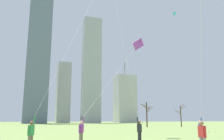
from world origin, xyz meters
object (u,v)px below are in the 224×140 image
at_px(kite_flyer_far_back_blue, 131,89).
at_px(bystander_strolling_midfield, 202,136).
at_px(bare_tree_right_of_center, 181,115).
at_px(kite_flyer_foreground_left_white, 57,79).
at_px(bare_tree_leftmost, 147,113).
at_px(kite_flyer_midfield_right_yellow, 201,101).
at_px(distant_kite_high_overhead_teal, 178,27).
at_px(kite_flyer_midfield_left_purple, 102,100).

relative_size(kite_flyer_far_back_blue, bystander_strolling_midfield, 8.48).
distance_m(bystander_strolling_midfield, bare_tree_right_of_center, 47.91).
distance_m(kite_flyer_foreground_left_white, kite_flyer_far_back_blue, 4.99).
distance_m(bare_tree_right_of_center, bare_tree_leftmost, 8.25).
bearing_deg(bare_tree_leftmost, kite_flyer_midfield_right_yellow, -112.10).
distance_m(kite_flyer_midfield_right_yellow, bare_tree_leftmost, 39.45).
bearing_deg(distant_kite_high_overhead_teal, bystander_strolling_midfield, -124.53).
relative_size(kite_flyer_midfield_left_purple, kite_flyer_foreground_left_white, 0.53).
distance_m(kite_flyer_foreground_left_white, bare_tree_leftmost, 43.95).
xyz_separation_m(kite_flyer_midfield_left_purple, kite_flyer_far_back_blue, (0.90, -3.59, 0.45)).
xyz_separation_m(bystander_strolling_midfield, distant_kite_high_overhead_teal, (15.01, 21.82, 16.00)).
xyz_separation_m(kite_flyer_midfield_left_purple, distant_kite_high_overhead_teal, (17.71, 13.88, 13.71)).
distance_m(kite_flyer_far_back_blue, bare_tree_leftmost, 42.88).
xyz_separation_m(bystander_strolling_midfield, bare_tree_right_of_center, (27.16, 39.43, 1.87)).
distance_m(kite_flyer_midfield_left_purple, kite_flyer_midfield_right_yellow, 7.63).
distance_m(kite_flyer_far_back_blue, bare_tree_right_of_center, 45.49).
xyz_separation_m(kite_flyer_foreground_left_white, bare_tree_leftmost, (25.68, 35.65, -1.08)).
distance_m(kite_flyer_foreground_left_white, bare_tree_right_of_center, 47.38).
bearing_deg(bare_tree_right_of_center, bystander_strolling_midfield, -124.56).
xyz_separation_m(kite_flyer_foreground_left_white, bare_tree_right_of_center, (33.59, 33.37, -1.58)).
bearing_deg(kite_flyer_foreground_left_white, bare_tree_right_of_center, 44.82).
height_order(kite_flyer_midfield_left_purple, kite_flyer_foreground_left_white, kite_flyer_foreground_left_white).
distance_m(kite_flyer_midfield_right_yellow, bare_tree_right_of_center, 41.14).
distance_m(kite_flyer_midfield_right_yellow, bystander_strolling_midfield, 7.13).
bearing_deg(bystander_strolling_midfield, kite_flyer_far_back_blue, 112.43).
bearing_deg(distant_kite_high_overhead_teal, bare_tree_right_of_center, 55.40).
relative_size(kite_flyer_far_back_blue, bare_tree_leftmost, 2.37).
relative_size(bare_tree_right_of_center, bare_tree_leftmost, 0.95).
height_order(kite_flyer_far_back_blue, bare_tree_right_of_center, kite_flyer_far_back_blue).
bearing_deg(kite_flyer_midfield_right_yellow, bare_tree_right_of_center, 56.42).
bearing_deg(bystander_strolling_midfield, kite_flyer_midfield_left_purple, 108.77).
bearing_deg(bystander_strolling_midfield, kite_flyer_midfield_right_yellow, 49.50).
bearing_deg(bare_tree_leftmost, bystander_strolling_midfield, -114.77).
bearing_deg(kite_flyer_far_back_blue, kite_flyer_midfield_left_purple, 104.10).
relative_size(bystander_strolling_midfield, distant_kite_high_overhead_teal, 0.08).
height_order(kite_flyer_foreground_left_white, kite_flyer_midfield_right_yellow, kite_flyer_foreground_left_white).
xyz_separation_m(kite_flyer_far_back_blue, bare_tree_right_of_center, (28.96, 35.08, -0.86)).
distance_m(bystander_strolling_midfield, bare_tree_leftmost, 45.99).
bearing_deg(kite_flyer_midfield_right_yellow, kite_flyer_foreground_left_white, 175.27).
relative_size(kite_flyer_midfield_left_purple, bare_tree_leftmost, 1.84).
bearing_deg(bare_tree_right_of_center, bare_tree_leftmost, 163.94).
xyz_separation_m(kite_flyer_midfield_right_yellow, distant_kite_high_overhead_teal, (10.61, 16.66, 13.79)).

